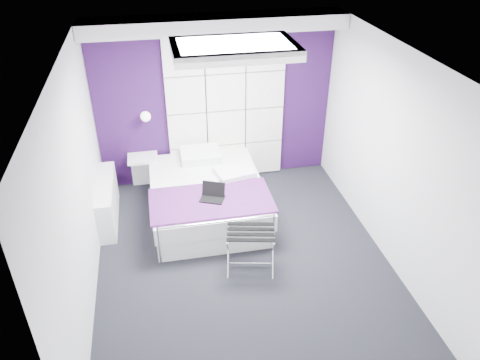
# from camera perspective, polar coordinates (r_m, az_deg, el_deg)

# --- Properties ---
(floor) EXTENTS (4.40, 4.40, 0.00)m
(floor) POSITION_cam_1_polar(r_m,az_deg,el_deg) (5.98, 0.52, -10.10)
(floor) COLOR black
(floor) RESTS_ON ground
(ceiling) EXTENTS (4.40, 4.40, 0.00)m
(ceiling) POSITION_cam_1_polar(r_m,az_deg,el_deg) (4.68, 0.67, 14.45)
(ceiling) COLOR white
(ceiling) RESTS_ON wall_back
(wall_back) EXTENTS (3.60, 0.00, 3.60)m
(wall_back) POSITION_cam_1_polar(r_m,az_deg,el_deg) (7.16, -3.03, 9.56)
(wall_back) COLOR white
(wall_back) RESTS_ON floor
(wall_left) EXTENTS (0.00, 4.40, 4.40)m
(wall_left) POSITION_cam_1_polar(r_m,az_deg,el_deg) (5.20, -19.23, -1.36)
(wall_left) COLOR white
(wall_left) RESTS_ON floor
(wall_right) EXTENTS (0.00, 4.40, 4.40)m
(wall_right) POSITION_cam_1_polar(r_m,az_deg,el_deg) (5.80, 18.28, 2.38)
(wall_right) COLOR white
(wall_right) RESTS_ON floor
(accent_wall) EXTENTS (3.58, 0.02, 2.58)m
(accent_wall) POSITION_cam_1_polar(r_m,az_deg,el_deg) (7.15, -3.02, 9.53)
(accent_wall) COLOR #2B0E3D
(accent_wall) RESTS_ON wall_back
(soffit) EXTENTS (3.58, 0.50, 0.20)m
(soffit) POSITION_cam_1_polar(r_m,az_deg,el_deg) (6.56, -2.99, 18.51)
(soffit) COLOR white
(soffit) RESTS_ON wall_back
(headboard) EXTENTS (1.80, 0.08, 2.30)m
(headboard) POSITION_cam_1_polar(r_m,az_deg,el_deg) (7.17, -1.73, 8.51)
(headboard) COLOR silver
(headboard) RESTS_ON wall_back
(skylight) EXTENTS (1.36, 0.86, 0.12)m
(skylight) POSITION_cam_1_polar(r_m,az_deg,el_deg) (5.26, -0.72, 15.81)
(skylight) COLOR white
(skylight) RESTS_ON ceiling
(wall_lamp) EXTENTS (0.15, 0.15, 0.15)m
(wall_lamp) POSITION_cam_1_polar(r_m,az_deg,el_deg) (7.00, -11.44, 7.73)
(wall_lamp) COLOR white
(wall_lamp) RESTS_ON wall_back
(radiator) EXTENTS (0.22, 1.20, 0.60)m
(radiator) POSITION_cam_1_polar(r_m,az_deg,el_deg) (6.80, -15.85, -2.50)
(radiator) COLOR white
(radiator) RESTS_ON floor
(bed) EXTENTS (1.61, 1.94, 0.68)m
(bed) POSITION_cam_1_polar(r_m,az_deg,el_deg) (6.69, -4.05, -2.00)
(bed) COLOR white
(bed) RESTS_ON floor
(nightstand) EXTENTS (0.45, 0.35, 0.05)m
(nightstand) POSITION_cam_1_polar(r_m,az_deg,el_deg) (7.26, -11.78, 2.66)
(nightstand) COLOR white
(nightstand) RESTS_ON wall_back
(luggage_rack) EXTENTS (0.56, 0.42, 0.56)m
(luggage_rack) POSITION_cam_1_polar(r_m,az_deg,el_deg) (5.75, 1.29, -8.47)
(luggage_rack) COLOR silver
(luggage_rack) RESTS_ON floor
(laptop) EXTENTS (0.30, 0.22, 0.22)m
(laptop) POSITION_cam_1_polar(r_m,az_deg,el_deg) (6.16, -3.48, -1.78)
(laptop) COLOR black
(laptop) RESTS_ON bed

